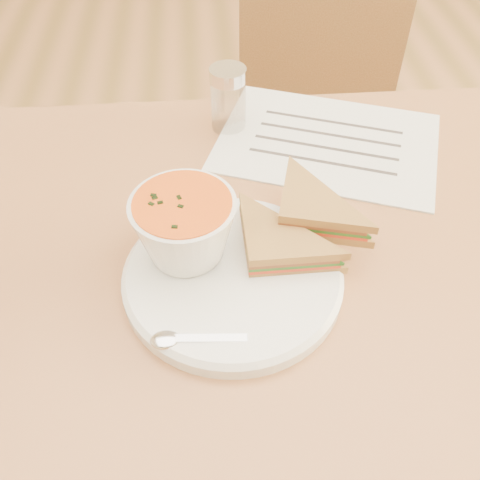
{
  "coord_description": "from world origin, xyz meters",
  "views": [
    {
      "loc": [
        -0.13,
        -0.45,
        1.24
      ],
      "look_at": [
        -0.09,
        -0.03,
        0.8
      ],
      "focal_mm": 40.0,
      "sensor_mm": 36.0,
      "label": 1
    }
  ],
  "objects_px": {
    "chair_far": "(306,152)",
    "soup_bowl": "(185,230)",
    "dining_table": "(291,390)",
    "plate": "(233,277)",
    "condiment_shaker": "(228,99)"
  },
  "relations": [
    {
      "from": "dining_table",
      "to": "plate",
      "type": "bearing_deg",
      "value": -154.28
    },
    {
      "from": "chair_far",
      "to": "condiment_shaker",
      "type": "height_order",
      "value": "chair_far"
    },
    {
      "from": "chair_far",
      "to": "soup_bowl",
      "type": "distance_m",
      "value": 0.76
    },
    {
      "from": "soup_bowl",
      "to": "condiment_shaker",
      "type": "height_order",
      "value": "condiment_shaker"
    },
    {
      "from": "dining_table",
      "to": "chair_far",
      "type": "distance_m",
      "value": 0.6
    },
    {
      "from": "chair_far",
      "to": "soup_bowl",
      "type": "height_order",
      "value": "chair_far"
    },
    {
      "from": "dining_table",
      "to": "chair_far",
      "type": "xyz_separation_m",
      "value": [
        0.12,
        0.59,
        0.07
      ]
    },
    {
      "from": "plate",
      "to": "condiment_shaker",
      "type": "xyz_separation_m",
      "value": [
        0.02,
        0.32,
        0.04
      ]
    },
    {
      "from": "chair_far",
      "to": "plate",
      "type": "bearing_deg",
      "value": 86.39
    },
    {
      "from": "chair_far",
      "to": "soup_bowl",
      "type": "xyz_separation_m",
      "value": [
        -0.27,
        -0.6,
        0.36
      ]
    },
    {
      "from": "chair_far",
      "to": "condiment_shaker",
      "type": "xyz_separation_m",
      "value": [
        -0.2,
        -0.32,
        0.36
      ]
    },
    {
      "from": "dining_table",
      "to": "condiment_shaker",
      "type": "height_order",
      "value": "condiment_shaker"
    },
    {
      "from": "chair_far",
      "to": "soup_bowl",
      "type": "relative_size",
      "value": 7.36
    },
    {
      "from": "plate",
      "to": "soup_bowl",
      "type": "height_order",
      "value": "soup_bowl"
    },
    {
      "from": "soup_bowl",
      "to": "condiment_shaker",
      "type": "bearing_deg",
      "value": 76.57
    }
  ]
}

